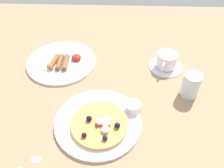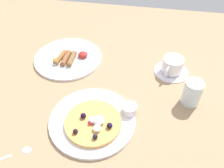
% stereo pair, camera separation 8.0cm
% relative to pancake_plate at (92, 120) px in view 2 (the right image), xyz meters
% --- Properties ---
extents(ground_plane, '(2.02, 1.31, 0.03)m').
position_rel_pancake_plate_xyz_m(ground_plane, '(-0.03, 0.15, -0.02)').
color(ground_plane, '#A17F5D').
extents(pancake_plate, '(0.27, 0.27, 0.01)m').
position_rel_pancake_plate_xyz_m(pancake_plate, '(0.00, 0.00, 0.00)').
color(pancake_plate, white).
rests_on(pancake_plate, ground_plane).
extents(pancake_with_berries, '(0.18, 0.18, 0.03)m').
position_rel_pancake_plate_xyz_m(pancake_with_berries, '(0.01, -0.02, 0.01)').
color(pancake_with_berries, '#D79C4F').
rests_on(pancake_with_berries, pancake_plate).
extents(syrup_ramekin, '(0.05, 0.05, 0.03)m').
position_rel_pancake_plate_xyz_m(syrup_ramekin, '(0.11, 0.05, 0.02)').
color(syrup_ramekin, white).
rests_on(syrup_ramekin, pancake_plate).
extents(breakfast_plate, '(0.28, 0.28, 0.01)m').
position_rel_pancake_plate_xyz_m(breakfast_plate, '(-0.17, 0.29, -0.00)').
color(breakfast_plate, white).
rests_on(breakfast_plate, ground_plane).
extents(fried_breakfast, '(0.15, 0.10, 0.02)m').
position_rel_pancake_plate_xyz_m(fried_breakfast, '(-0.17, 0.28, 0.01)').
color(fried_breakfast, brown).
rests_on(fried_breakfast, breakfast_plate).
extents(coffee_saucer, '(0.13, 0.13, 0.01)m').
position_rel_pancake_plate_xyz_m(coffee_saucer, '(0.25, 0.28, -0.00)').
color(coffee_saucer, white).
rests_on(coffee_saucer, ground_plane).
extents(coffee_cup, '(0.08, 0.10, 0.06)m').
position_rel_pancake_plate_xyz_m(coffee_cup, '(0.25, 0.28, 0.03)').
color(coffee_cup, white).
rests_on(coffee_cup, coffee_saucer).
extents(teaspoon, '(0.12, 0.08, 0.01)m').
position_rel_pancake_plate_xyz_m(teaspoon, '(-0.19, -0.15, -0.00)').
color(teaspoon, silver).
rests_on(teaspoon, ground_plane).
extents(water_glass, '(0.06, 0.06, 0.09)m').
position_rel_pancake_plate_xyz_m(water_glass, '(0.31, 0.14, 0.04)').
color(water_glass, silver).
rests_on(water_glass, ground_plane).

